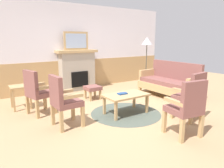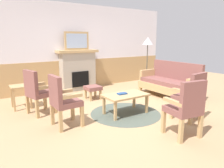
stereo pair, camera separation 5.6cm
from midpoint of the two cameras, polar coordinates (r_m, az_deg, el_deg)
The scene contains 15 objects.
ground_plane at distance 4.86m, azimuth 2.61°, elevation -7.09°, with size 14.00×14.00×0.00m, color tan.
wall_back at distance 6.87m, azimuth -10.23°, elevation 9.57°, with size 7.20×0.14×2.70m.
fireplace at distance 6.70m, azimuth -9.17°, elevation 3.89°, with size 1.30×0.44×1.28m.
framed_picture at distance 6.63m, azimuth -9.45°, elevation 11.67°, with size 0.80×0.04×0.56m.
couch at distance 6.08m, azimuth 15.88°, elevation 0.29°, with size 0.70×1.80×0.98m.
coffee_table at distance 4.52m, azimuth 4.14°, elevation -3.49°, with size 0.96×0.56×0.44m.
round_rug at distance 4.63m, azimuth 4.07°, elevation -8.05°, with size 1.55×1.55×0.01m, color #4C564C.
book_on_table at distance 4.49m, azimuth 3.17°, elevation -2.65°, with size 0.21×0.12×0.03m, color navy.
footstool at distance 5.66m, azimuth -5.02°, elevation -1.32°, with size 0.40×0.40×0.36m.
armchair_near_fireplace at distance 4.70m, azimuth -19.64°, elevation -1.63°, with size 0.58×0.58×0.98m.
armchair_by_window_left at distance 3.90m, azimuth -13.11°, elevation -3.99°, with size 0.50×0.50×0.98m.
armchair_front_left at distance 3.60m, azimuth 20.18°, elevation -5.79°, with size 0.54×0.54×0.98m.
armchair_front_center at distance 4.40m, azimuth 21.37°, elevation -2.68°, with size 0.53×0.53×0.98m.
side_table at distance 5.30m, azimuth -23.65°, elevation -1.59°, with size 0.44×0.44×0.55m.
floor_lamp_by_couch at distance 7.20m, azimuth 10.05°, elevation 10.81°, with size 0.36×0.36×1.68m.
Camera 2 is at (-2.67, -3.73, 1.61)m, focal length 33.13 mm.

